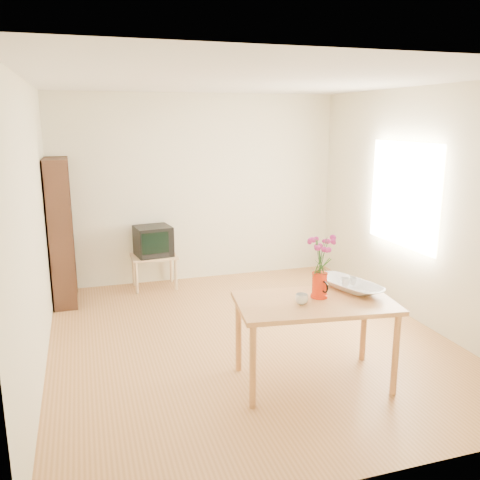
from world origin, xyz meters
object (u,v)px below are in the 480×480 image
object	(u,v)px
television	(153,240)
pitcher	(319,286)
bowl	(350,266)
table	(315,310)
mug	(302,299)

from	to	relation	value
television	pitcher	bearing A→B (deg)	-78.74
bowl	television	size ratio (longest dim) A/B	0.90
pitcher	bowl	distance (m)	0.39
pitcher	table	bearing A→B (deg)	-141.90
table	bowl	xyz separation A→B (m)	(0.42, 0.18, 0.30)
pitcher	bowl	world-z (taller)	bowl
pitcher	bowl	xyz separation A→B (m)	(0.35, 0.11, 0.11)
mug	bowl	bearing A→B (deg)	-170.44
table	bowl	distance (m)	0.55
table	television	bearing A→B (deg)	114.85
mug	bowl	world-z (taller)	bowl
pitcher	television	xyz separation A→B (m)	(-1.03, 2.93, -0.19)
pitcher	television	size ratio (longest dim) A/B	0.44
bowl	television	world-z (taller)	bowl
pitcher	mug	world-z (taller)	pitcher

